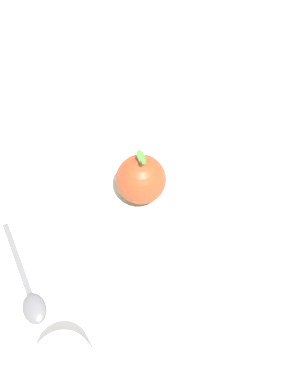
# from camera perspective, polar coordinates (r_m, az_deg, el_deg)

# --- Properties ---
(ground_plane) EXTENTS (2.40, 2.40, 0.00)m
(ground_plane) POSITION_cam_1_polar(r_m,az_deg,el_deg) (0.68, -2.35, -2.83)
(ground_plane) COLOR silver
(dinner_plate) EXTENTS (0.23, 0.23, 0.01)m
(dinner_plate) POSITION_cam_1_polar(r_m,az_deg,el_deg) (0.69, -0.00, -0.45)
(dinner_plate) COLOR #B2C6B2
(dinner_plate) RESTS_ON ground_plane
(apple) EXTENTS (0.08, 0.08, 0.10)m
(apple) POSITION_cam_1_polar(r_m,az_deg,el_deg) (0.65, -0.43, 1.78)
(apple) COLOR #9E3D1E
(apple) RESTS_ON dinner_plate
(cup) EXTENTS (0.08, 0.08, 0.08)m
(cup) POSITION_cam_1_polar(r_m,az_deg,el_deg) (0.59, -10.70, -22.55)
(cup) COLOR #B2C6B2
(cup) RESTS_ON ground_plane
(knife) EXTENTS (0.18, 0.12, 0.01)m
(knife) POSITION_cam_1_polar(r_m,az_deg,el_deg) (0.68, -14.95, -7.17)
(knife) COLOR silver
(knife) RESTS_ON ground_plane
(spoon) EXTENTS (0.16, 0.11, 0.01)m
(spoon) POSITION_cam_1_polar(r_m,az_deg,el_deg) (0.66, -15.52, -13.81)
(spoon) COLOR #59595E
(spoon) RESTS_ON ground_plane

